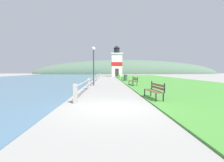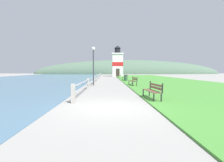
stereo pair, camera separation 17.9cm
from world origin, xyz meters
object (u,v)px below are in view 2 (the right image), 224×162
object	(u,v)px
lighthouse	(118,63)
park_bench_near	(153,90)
park_bench_by_lighthouse	(120,75)
lamp_post	(93,59)
trash_bin	(126,78)
park_bench_midway	(133,80)
park_bench_far	(125,77)

from	to	relation	value
lighthouse	park_bench_near	bearing A→B (deg)	-90.03
park_bench_by_lighthouse	lamp_post	distance (m)	18.15
trash_bin	lamp_post	world-z (taller)	lamp_post
lighthouse	lamp_post	distance (m)	27.31
park_bench_near	lighthouse	distance (m)	35.93
park_bench_near	park_bench_by_lighthouse	bearing A→B (deg)	-94.43
park_bench_midway	park_bench_far	distance (m)	9.40
park_bench_midway	lamp_post	size ratio (longest dim) A/B	0.50
park_bench_far	park_bench_by_lighthouse	size ratio (longest dim) A/B	1.06
park_bench_near	lamp_post	bearing A→B (deg)	-70.55
park_bench_near	park_bench_midway	xyz separation A→B (m)	(0.18, 8.44, 0.00)
park_bench_near	park_bench_far	world-z (taller)	same
park_bench_by_lighthouse	trash_bin	distance (m)	10.49
lighthouse	trash_bin	bearing A→B (deg)	-89.60
park_bench_near	lamp_post	size ratio (longest dim) A/B	0.48
park_bench_by_lighthouse	park_bench_far	bearing A→B (deg)	95.08
lighthouse	trash_bin	world-z (taller)	lighthouse
park_bench_near	lighthouse	world-z (taller)	lighthouse
park_bench_far	lamp_post	distance (m)	10.17
park_bench_by_lighthouse	park_bench_near	bearing A→B (deg)	93.65
park_bench_midway	trash_bin	bearing A→B (deg)	-94.82
park_bench_midway	park_bench_by_lighthouse	bearing A→B (deg)	-94.33
park_bench_near	trash_bin	bearing A→B (deg)	-95.04
park_bench_midway	park_bench_near	bearing A→B (deg)	83.86
park_bench_near	park_bench_midway	size ratio (longest dim) A/B	0.96
park_bench_near	park_bench_by_lighthouse	size ratio (longest dim) A/B	1.15
park_bench_midway	park_bench_far	xyz separation A→B (m)	(0.02, 9.40, -0.00)
trash_bin	lamp_post	bearing A→B (deg)	-119.76
park_bench_near	park_bench_far	size ratio (longest dim) A/B	1.08
park_bench_far	park_bench_by_lighthouse	bearing A→B (deg)	-94.03
trash_bin	park_bench_far	bearing A→B (deg)	88.79
park_bench_midway	park_bench_far	size ratio (longest dim) A/B	1.13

